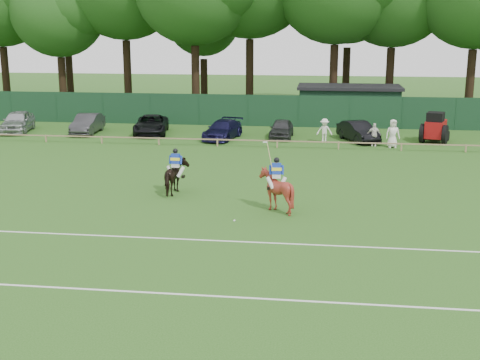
% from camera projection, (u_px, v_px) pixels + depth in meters
% --- Properties ---
extents(ground, '(160.00, 160.00, 0.00)m').
position_uv_depth(ground, '(217.00, 232.00, 25.05)').
color(ground, '#1E4C14').
rests_on(ground, ground).
extents(horse_dark, '(0.97, 1.99, 1.65)m').
position_uv_depth(horse_dark, '(176.00, 177.00, 30.58)').
color(horse_dark, black).
rests_on(horse_dark, ground).
extents(horse_chestnut, '(1.66, 1.83, 1.87)m').
position_uv_depth(horse_chestnut, '(276.00, 190.00, 27.71)').
color(horse_chestnut, maroon).
rests_on(horse_chestnut, ground).
extents(sedan_silver, '(2.85, 4.97, 1.59)m').
position_uv_depth(sedan_silver, '(18.00, 121.00, 48.32)').
color(sedan_silver, '#A9ACAE').
rests_on(sedan_silver, ground).
extents(sedan_grey, '(1.81, 4.47, 1.44)m').
position_uv_depth(sedan_grey, '(87.00, 124.00, 47.70)').
color(sedan_grey, '#313134').
rests_on(sedan_grey, ground).
extents(suv_black, '(3.10, 5.30, 1.38)m').
position_uv_depth(suv_black, '(151.00, 125.00, 47.39)').
color(suv_black, black).
rests_on(suv_black, ground).
extents(sedan_navy, '(2.67, 4.82, 1.32)m').
position_uv_depth(sedan_navy, '(223.00, 130.00, 45.30)').
color(sedan_navy, '#111033').
rests_on(sedan_navy, ground).
extents(hatch_grey, '(1.66, 3.92, 1.32)m').
position_uv_depth(hatch_grey, '(281.00, 129.00, 45.75)').
color(hatch_grey, '#313234').
rests_on(hatch_grey, ground).
extents(estate_black, '(3.04, 4.42, 1.38)m').
position_uv_depth(estate_black, '(358.00, 131.00, 44.45)').
color(estate_black, black).
rests_on(estate_black, ground).
extents(spectator_left, '(1.10, 0.66, 1.66)m').
position_uv_depth(spectator_left, '(324.00, 131.00, 43.84)').
color(spectator_left, silver).
rests_on(spectator_left, ground).
extents(spectator_mid, '(0.93, 0.45, 1.55)m').
position_uv_depth(spectator_mid, '(374.00, 135.00, 42.66)').
color(spectator_mid, white).
rests_on(spectator_mid, ground).
extents(spectator_right, '(0.99, 0.71, 1.87)m').
position_uv_depth(spectator_right, '(393.00, 134.00, 42.09)').
color(spectator_right, silver).
rests_on(spectator_right, ground).
extents(rider_dark, '(0.94, 0.39, 1.41)m').
position_uv_depth(rider_dark, '(175.00, 162.00, 30.39)').
color(rider_dark, silver).
rests_on(rider_dark, ground).
extents(rider_chestnut, '(0.94, 0.55, 2.05)m').
position_uv_depth(rider_chestnut, '(276.00, 172.00, 27.50)').
color(rider_chestnut, silver).
rests_on(rider_chestnut, ground).
extents(polo_ball, '(0.09, 0.09, 0.09)m').
position_uv_depth(polo_ball, '(234.00, 221.00, 26.39)').
color(polo_ball, silver).
rests_on(polo_ball, ground).
extents(pitch_lines, '(60.00, 5.10, 0.01)m').
position_uv_depth(pitch_lines, '(200.00, 264.00, 21.68)').
color(pitch_lines, silver).
rests_on(pitch_lines, ground).
extents(pitch_rail, '(62.10, 0.10, 0.50)m').
position_uv_depth(pitch_rail, '(262.00, 141.00, 42.29)').
color(pitch_rail, '#997F5B').
rests_on(pitch_rail, ground).
extents(perimeter_fence, '(92.08, 0.08, 2.50)m').
position_uv_depth(perimeter_fence, '(273.00, 111.00, 50.77)').
color(perimeter_fence, '#14351E').
rests_on(perimeter_fence, ground).
extents(utility_shed, '(8.40, 4.40, 3.04)m').
position_uv_depth(utility_shed, '(349.00, 104.00, 52.83)').
color(utility_shed, '#14331E').
rests_on(utility_shed, ground).
extents(tree_row, '(96.00, 12.00, 21.00)m').
position_uv_depth(tree_row, '(302.00, 113.00, 58.52)').
color(tree_row, '#26561C').
rests_on(tree_row, ground).
extents(tractor, '(2.39, 2.91, 2.11)m').
position_uv_depth(tractor, '(435.00, 128.00, 43.93)').
color(tractor, maroon).
rests_on(tractor, ground).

